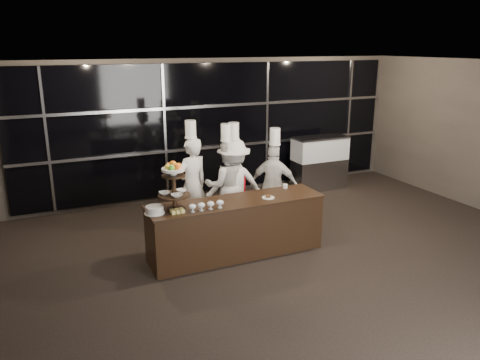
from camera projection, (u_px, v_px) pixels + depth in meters
name	position (u px, v px, depth m)	size (l,w,h in m)	color
room	(361.00, 189.00, 5.97)	(10.00, 10.00, 10.00)	black
window_wall	(218.00, 128.00, 10.28)	(8.60, 0.10, 2.80)	black
buffet_counter	(236.00, 227.00, 7.47)	(2.84, 0.74, 0.92)	black
display_stand	(174.00, 182.00, 6.82)	(0.48, 0.48, 0.74)	black
compotes	(206.00, 205.00, 6.89)	(0.54, 0.11, 0.12)	silver
layer_cake	(154.00, 210.00, 6.76)	(0.30, 0.30, 0.11)	white
pastry_squares	(177.00, 211.00, 6.79)	(0.20, 0.13, 0.05)	#E0CF6D
small_plate	(268.00, 197.00, 7.45)	(0.20, 0.20, 0.05)	white
chef_cup	(285.00, 186.00, 7.95)	(0.08, 0.08, 0.07)	white
display_case	(319.00, 160.00, 10.86)	(1.28, 0.56, 1.24)	#A5A5AA
chef_a	(192.00, 184.00, 8.30)	(0.73, 0.59, 2.03)	white
chef_b	(227.00, 185.00, 8.45)	(0.91, 0.78, 1.94)	silver
chef_c	(234.00, 184.00, 8.47)	(1.13, 0.73, 1.96)	white
chef_d	(274.00, 184.00, 8.65)	(0.93, 0.87, 1.84)	white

